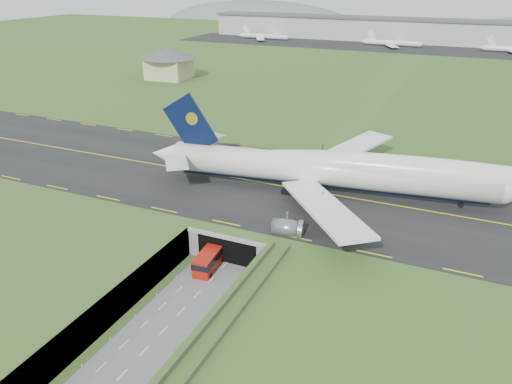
% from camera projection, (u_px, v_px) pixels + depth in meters
% --- Properties ---
extents(ground, '(900.00, 900.00, 0.00)m').
position_uv_depth(ground, '(206.00, 286.00, 86.26)').
color(ground, '#2F4F1F').
rests_on(ground, ground).
extents(airfield_deck, '(800.00, 800.00, 6.00)m').
position_uv_depth(airfield_deck, '(205.00, 271.00, 85.05)').
color(airfield_deck, gray).
rests_on(airfield_deck, ground).
extents(trench_road, '(12.00, 75.00, 0.20)m').
position_uv_depth(trench_road, '(183.00, 310.00, 79.95)').
color(trench_road, slate).
rests_on(trench_road, ground).
extents(taxiway, '(800.00, 44.00, 0.18)m').
position_uv_depth(taxiway, '(277.00, 185.00, 111.38)').
color(taxiway, black).
rests_on(taxiway, airfield_deck).
extents(tunnel_portal, '(17.00, 22.30, 6.00)m').
position_uv_depth(tunnel_portal, '(246.00, 228.00, 98.88)').
color(tunnel_portal, gray).
rests_on(tunnel_portal, ground).
extents(guideway, '(3.00, 53.00, 7.05)m').
position_uv_depth(guideway, '(206.00, 350.00, 64.05)').
color(guideway, '#A8A8A3').
rests_on(guideway, ground).
extents(jumbo_jet, '(96.64, 61.35, 20.49)m').
position_uv_depth(jumbo_jet, '(360.00, 172.00, 103.89)').
color(jumbo_jet, white).
rests_on(jumbo_jet, ground).
extents(shuttle_tram, '(3.93, 8.65, 3.40)m').
position_uv_depth(shuttle_tram, '(209.00, 260.00, 90.51)').
color(shuttle_tram, '#A9160B').
rests_on(shuttle_tram, ground).
extents(service_building, '(26.58, 26.58, 13.40)m').
position_uv_depth(service_building, '(169.00, 60.00, 220.60)').
color(service_building, '#C7B390').
rests_on(service_building, ground).
extents(cargo_terminal, '(320.00, 67.00, 15.60)m').
position_uv_depth(cargo_terminal, '(426.00, 31.00, 330.95)').
color(cargo_terminal, '#B2B2B2').
rests_on(cargo_terminal, ground).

